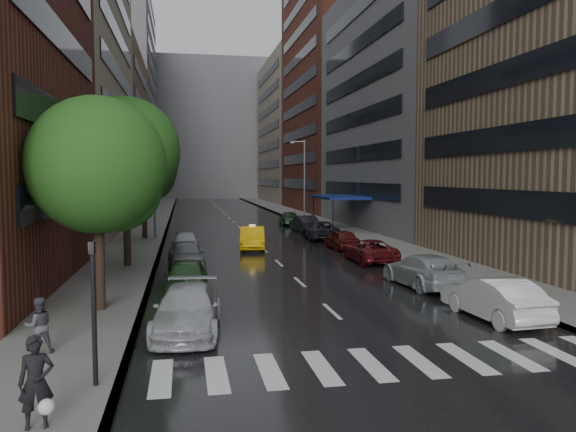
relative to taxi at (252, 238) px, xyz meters
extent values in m
plane|color=gray|center=(0.77, -22.68, -0.79)|extent=(220.00, 220.00, 0.00)
cube|color=black|center=(0.77, 27.32, -0.78)|extent=(14.00, 140.00, 0.01)
cube|color=gray|center=(-8.23, 27.32, -0.71)|extent=(4.00, 140.00, 0.15)
cube|color=gray|center=(9.77, 27.32, -0.71)|extent=(4.00, 140.00, 0.15)
cube|color=silver|center=(-5.33, -24.68, -0.78)|extent=(0.55, 2.80, 0.01)
cube|color=silver|center=(-3.93, -24.68, -0.78)|extent=(0.55, 2.80, 0.01)
cube|color=silver|center=(-2.53, -24.68, -0.78)|extent=(0.55, 2.80, 0.01)
cube|color=silver|center=(-1.13, -24.68, -0.78)|extent=(0.55, 2.80, 0.01)
cube|color=silver|center=(0.27, -24.68, -0.78)|extent=(0.55, 2.80, 0.01)
cube|color=silver|center=(1.67, -24.68, -0.78)|extent=(0.55, 2.80, 0.01)
cube|color=silver|center=(3.07, -24.68, -0.78)|extent=(0.55, 2.80, 0.01)
cube|color=silver|center=(4.47, -24.68, -0.78)|extent=(0.55, 2.80, 0.01)
cube|color=silver|center=(5.87, -24.68, -0.78)|extent=(0.55, 2.80, 0.01)
cube|color=gray|center=(-14.23, 13.32, 16.21)|extent=(8.00, 28.00, 34.00)
cube|color=#937A5B|center=(-14.23, 41.32, 10.21)|extent=(8.00, 28.00, 22.00)
cube|color=slate|center=(-14.23, 71.32, 18.21)|extent=(8.00, 32.00, 38.00)
cube|color=slate|center=(15.77, 13.32, 11.21)|extent=(8.00, 28.00, 24.00)
cube|color=maroon|center=(15.77, 41.32, 17.21)|extent=(8.00, 28.00, 36.00)
cube|color=gray|center=(15.77, 71.32, 13.21)|extent=(8.00, 32.00, 28.00)
cube|color=slate|center=(0.77, 95.32, 15.21)|extent=(40.00, 14.00, 32.00)
cylinder|color=#382619|center=(-7.83, -17.34, 1.43)|extent=(0.40, 0.40, 4.43)
sphere|color=#1E5116|center=(-7.83, -17.34, 4.75)|extent=(5.07, 5.07, 5.07)
cylinder|color=#382619|center=(-7.83, -6.87, 1.82)|extent=(0.40, 0.40, 5.21)
sphere|color=#1E5116|center=(-7.83, -6.87, 5.73)|extent=(5.96, 5.96, 5.96)
cylinder|color=#382619|center=(-7.83, 7.44, 1.57)|extent=(0.40, 0.40, 4.72)
sphere|color=#1E5116|center=(-7.83, 7.44, 5.11)|extent=(5.39, 5.39, 5.39)
imported|color=#EAB20C|center=(0.00, 0.00, 0.00)|extent=(2.23, 4.95, 1.57)
imported|color=#AEAFB4|center=(-4.63, -20.54, -0.04)|extent=(2.54, 5.29, 1.49)
imported|color=#1F3F1C|center=(-4.63, -14.60, -0.02)|extent=(1.99, 4.56, 1.53)
imported|color=slate|center=(-4.63, -7.74, 0.00)|extent=(2.21, 4.73, 1.57)
imported|color=#A0A4AA|center=(-4.63, -1.69, -0.02)|extent=(1.87, 4.54, 1.54)
imported|color=white|center=(6.17, -20.87, -0.01)|extent=(1.93, 4.79, 1.55)
imported|color=#A4ABAD|center=(6.17, -14.83, -0.02)|extent=(2.48, 5.42, 1.54)
imported|color=#5D1217|center=(6.17, -7.17, -0.10)|extent=(2.32, 4.95, 1.37)
imported|color=#4C130F|center=(6.17, -1.20, -0.08)|extent=(1.77, 4.20, 1.42)
imported|color=black|center=(6.17, 4.86, -0.04)|extent=(3.01, 5.60, 1.49)
imported|color=black|center=(6.17, 11.32, -0.02)|extent=(2.03, 4.77, 1.53)
imported|color=#16301A|center=(6.17, 18.92, -0.10)|extent=(2.28, 4.85, 1.37)
imported|color=black|center=(-7.62, -27.46, 0.29)|extent=(0.74, 0.56, 1.85)
sphere|color=white|center=(-7.42, -27.56, -0.19)|extent=(0.32, 0.32, 0.32)
imported|color=#4C4C51|center=(-8.75, -22.50, 0.16)|extent=(0.94, 0.84, 1.59)
imported|color=black|center=(-8.75, -22.50, 1.01)|extent=(0.96, 0.98, 0.88)
cylinder|color=black|center=(-6.83, -25.29, 0.96)|extent=(0.12, 0.12, 3.20)
imported|color=black|center=(-6.83, -25.29, 2.36)|extent=(0.18, 0.15, 0.90)
cylinder|color=gray|center=(-7.03, 7.32, 3.86)|extent=(0.18, 0.18, 9.00)
cube|color=gray|center=(-5.63, 7.32, 8.06)|extent=(0.50, 0.22, 0.16)
cylinder|color=gray|center=(8.57, 22.32, 3.86)|extent=(0.18, 0.18, 9.00)
cube|color=gray|center=(7.17, 22.32, 8.06)|extent=(0.50, 0.22, 0.16)
cube|color=navy|center=(9.77, 12.32, 2.36)|extent=(4.00, 8.00, 0.25)
cylinder|color=black|center=(8.17, 8.52, 0.86)|extent=(0.12, 0.12, 3.00)
cylinder|color=black|center=(8.17, 16.12, 0.86)|extent=(0.12, 0.12, 3.00)
camera|label=1|loc=(-4.71, -38.98, 4.34)|focal=35.00mm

